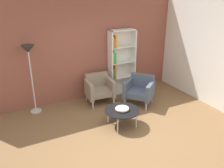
# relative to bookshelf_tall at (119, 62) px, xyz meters

# --- Properties ---
(ground_plane) EXTENTS (8.32, 8.32, 0.00)m
(ground_plane) POSITION_rel_bookshelf_tall_xyz_m (-1.03, -2.25, -0.95)
(ground_plane) COLOR brown
(brick_back_panel) EXTENTS (6.40, 0.12, 2.90)m
(brick_back_panel) POSITION_rel_bookshelf_tall_xyz_m (-1.03, 0.21, 0.50)
(brick_back_panel) COLOR brown
(brick_back_panel) RESTS_ON ground_plane
(plaster_right_partition) EXTENTS (0.12, 5.20, 2.90)m
(plaster_right_partition) POSITION_rel_bookshelf_tall_xyz_m (1.83, -1.65, 0.50)
(plaster_right_partition) COLOR silver
(plaster_right_partition) RESTS_ON ground_plane
(bookshelf_tall) EXTENTS (0.80, 0.30, 1.90)m
(bookshelf_tall) POSITION_rel_bookshelf_tall_xyz_m (0.00, 0.00, 0.00)
(bookshelf_tall) COLOR silver
(bookshelf_tall) RESTS_ON ground_plane
(coffee_table_low) EXTENTS (0.80, 0.80, 0.40)m
(coffee_table_low) POSITION_rel_bookshelf_tall_xyz_m (-0.85, -1.71, -0.57)
(coffee_table_low) COLOR black
(coffee_table_low) RESTS_ON ground_plane
(decorative_bowl) EXTENTS (0.32, 0.32, 0.05)m
(decorative_bowl) POSITION_rel_bookshelf_tall_xyz_m (-0.85, -1.71, -0.51)
(decorative_bowl) COLOR beige
(decorative_bowl) RESTS_ON coffee_table_low
(armchair_corner_red) EXTENTS (0.77, 0.72, 0.78)m
(armchair_corner_red) POSITION_rel_bookshelf_tall_xyz_m (-0.81, -0.34, -0.53)
(armchair_corner_red) COLOR gray
(armchair_corner_red) RESTS_ON ground_plane
(armchair_by_bookshelf) EXTENTS (0.94, 0.95, 0.78)m
(armchair_by_bookshelf) POSITION_rel_bookshelf_tall_xyz_m (0.13, -0.93, -0.53)
(armchair_by_bookshelf) COLOR #4C566B
(armchair_by_bookshelf) RESTS_ON ground_plane
(floor_lamp_torchiere) EXTENTS (0.32, 0.32, 1.74)m
(floor_lamp_torchiere) POSITION_rel_bookshelf_tall_xyz_m (-2.51, -0.11, 0.50)
(floor_lamp_torchiere) COLOR silver
(floor_lamp_torchiere) RESTS_ON ground_plane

